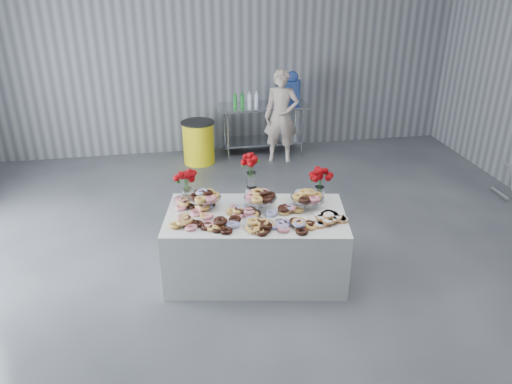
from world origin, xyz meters
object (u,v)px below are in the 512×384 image
(prep_table, at_px, (263,120))
(trash_barrel, at_px, (199,142))
(display_table, at_px, (256,245))
(water_jug, at_px, (292,89))
(person, at_px, (281,116))

(prep_table, xyz_separation_m, trash_barrel, (-1.15, -0.20, -0.26))
(display_table, bearing_deg, water_jug, 70.54)
(display_table, height_order, trash_barrel, display_table)
(prep_table, xyz_separation_m, water_jug, (0.50, -0.00, 0.53))
(water_jug, xyz_separation_m, trash_barrel, (-1.65, -0.20, -0.79))
(water_jug, bearing_deg, person, -127.52)
(display_table, relative_size, prep_table, 1.27)
(prep_table, distance_m, trash_barrel, 1.20)
(display_table, relative_size, water_jug, 3.43)
(trash_barrel, bearing_deg, water_jug, 7.00)
(display_table, distance_m, trash_barrel, 3.43)
(water_jug, height_order, trash_barrel, water_jug)
(water_jug, relative_size, trash_barrel, 0.77)
(prep_table, bearing_deg, person, -54.29)
(display_table, distance_m, prep_table, 3.71)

